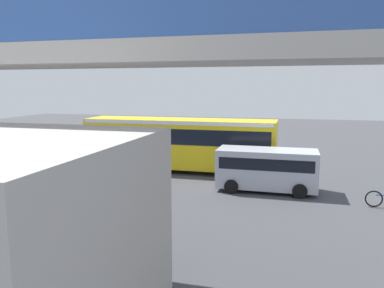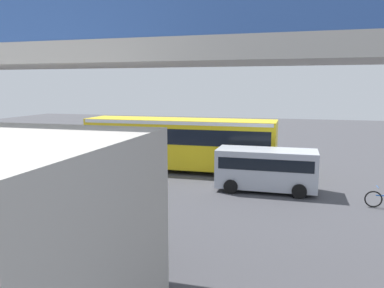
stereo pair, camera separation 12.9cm
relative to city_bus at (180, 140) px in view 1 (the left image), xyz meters
The scene contains 7 objects.
ground 2.28m from the city_bus, behind, with size 80.00×80.00×0.00m, color #424247.
city_bus is the anchor object (origin of this frame).
parked_van 6.36m from the city_bus, 149.43° to the left, with size 4.80×2.17×2.05m.
lane_dash_leftmost 6.18m from the city_bus, 153.53° to the right, with size 2.00×0.20×0.01m, color silver.
lane_dash_left 3.47m from the city_bus, 115.85° to the right, with size 2.00×0.20×0.01m, color silver.
lane_dash_centre 4.23m from the city_bus, 43.89° to the right, with size 2.00×0.20×0.01m, color silver.
pedestrian_overpass 13.24m from the city_bus, 95.71° to the left, with size 26.51×2.60×7.22m.
Camera 1 is at (-5.31, 21.81, 5.09)m, focal length 35.25 mm.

